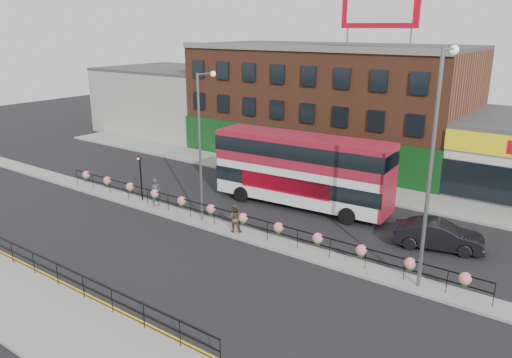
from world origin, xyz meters
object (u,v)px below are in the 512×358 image
Objects in this scene: double_decker_bus at (302,164)px; lamp_column_west at (202,135)px; pedestrian_b at (235,218)px; car at (438,235)px; lamp_column_east at (434,151)px; pedestrian_a at (156,192)px.

double_decker_bus is 7.35m from lamp_column_west.
double_decker_bus is at bearing -127.38° from pedestrian_b.
car is 0.46× the size of lamp_column_east.
lamp_column_east reaches higher than car.
pedestrian_b is (7.09, -0.39, -0.09)m from pedestrian_a.
pedestrian_b is 5.37m from lamp_column_west.
lamp_column_west is (-3.52, -5.94, 2.53)m from double_decker_bus.
car is at bearing -58.38° from pedestrian_a.
double_decker_bus is 10.00m from car.
lamp_column_east reaches higher than pedestrian_b.
lamp_column_west reaches higher than car.
lamp_column_east is (18.08, -0.05, 5.51)m from pedestrian_a.
lamp_column_west reaches higher than pedestrian_a.
pedestrian_a reaches higher than pedestrian_b.
lamp_column_east reaches higher than double_decker_bus.
pedestrian_a reaches higher than car.
double_decker_bus is at bearing 149.39° from lamp_column_east.
pedestrian_a is at bearing -142.23° from double_decker_bus.
lamp_column_east is (11.00, 0.34, 5.60)m from pedestrian_b.
car is at bearing 175.00° from pedestrian_b.
pedestrian_a is at bearing 179.84° from lamp_column_east.
car is at bearing 97.68° from lamp_column_east.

